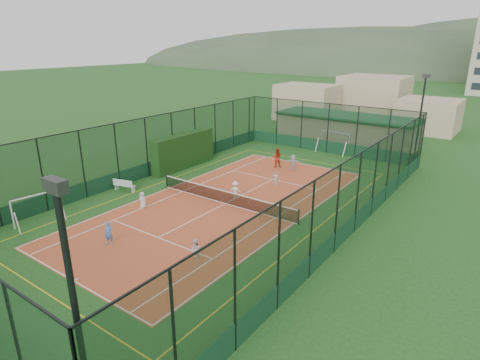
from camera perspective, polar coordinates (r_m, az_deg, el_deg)
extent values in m
plane|color=#1B4F1D|center=(28.38, -2.11, -3.38)|extent=(300.00, 300.00, 0.00)
cube|color=#B43F28|center=(28.38, -2.11, -3.37)|extent=(11.17, 23.97, 0.01)
cube|color=black|center=(36.39, -8.03, 4.10)|extent=(1.05, 6.99, 3.06)
imported|color=silver|center=(28.21, -13.69, -2.78)|extent=(0.58, 0.39, 1.17)
imported|color=#467DC6|center=(23.83, -18.16, -7.20)|extent=(0.59, 0.54, 1.35)
imported|color=white|center=(21.35, -6.37, -9.83)|extent=(0.70, 0.66, 1.14)
imported|color=white|center=(29.02, -0.67, -1.43)|extent=(0.98, 0.81, 1.32)
imported|color=white|center=(31.67, 5.12, 0.16)|extent=(0.71, 0.33, 1.18)
imported|color=silver|center=(35.65, 7.56, 2.47)|extent=(1.39, 0.95, 1.44)
imported|color=red|center=(36.45, 5.26, 3.19)|extent=(1.07, 1.01, 1.75)
sphere|color=#CCE033|center=(28.36, 1.27, -3.30)|extent=(0.07, 0.07, 0.07)
sphere|color=#CCE033|center=(28.36, 1.21, -3.30)|extent=(0.07, 0.07, 0.07)
sphere|color=#CCE033|center=(27.47, 3.28, -4.10)|extent=(0.07, 0.07, 0.07)
sphere|color=#CCE033|center=(29.22, -1.44, -2.60)|extent=(0.07, 0.07, 0.07)
sphere|color=#CCE033|center=(31.13, -4.57, -1.26)|extent=(0.07, 0.07, 0.07)
sphere|color=#CCE033|center=(30.14, -1.15, -1.90)|extent=(0.07, 0.07, 0.07)
sphere|color=#CCE033|center=(27.21, 4.66, -4.36)|extent=(0.07, 0.07, 0.07)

